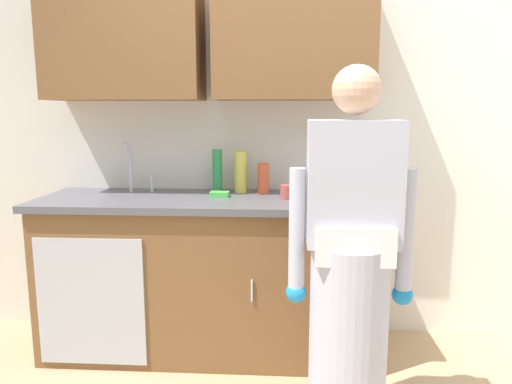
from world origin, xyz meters
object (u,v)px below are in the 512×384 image
Objects in this scene: sink at (130,199)px; bottle_dish_liquid at (241,172)px; bottle_soap at (217,171)px; sponge at (220,194)px; cup_by_sink at (287,192)px; person_at_sink at (350,286)px; bottle_water_tall at (263,178)px.

sink reaches higher than bottle_dish_liquid.
sponge is (0.03, -0.16, -0.12)m from bottle_soap.
sink reaches higher than sponge.
sponge is (-0.39, 0.05, -0.03)m from cup_by_sink.
cup_by_sink is (0.93, -0.03, 0.05)m from sink.
bottle_soap is at bearing 154.08° from cup_by_sink.
person_at_sink is at bearing -31.62° from sink.
bottle_water_tall is 0.15m from bottle_dish_liquid.
cup_by_sink is at bearing -35.77° from bottle_dish_liquid.
bottle_soap is 2.41× the size of sponge.
sink is at bearing -168.74° from bottle_water_tall.
sink is 0.31× the size of person_at_sink.
bottle_soap is 0.49m from cup_by_sink.
person_at_sink reaches higher than bottle_water_tall.
bottle_soap is at bearing 127.39° from person_at_sink.
cup_by_sink is (0.28, -0.20, -0.09)m from bottle_dish_liquid.
cup_by_sink is 0.73× the size of sponge.
person_at_sink reaches higher than bottle_dish_liquid.
sink is at bearing -164.73° from bottle_dish_liquid.
cup_by_sink is (0.43, -0.21, -0.09)m from bottle_soap.
bottle_water_tall is 2.30× the size of cup_by_sink.
bottle_water_tall is 1.68× the size of sponge.
person_at_sink is 1.04m from bottle_water_tall.
bottle_dish_liquid is (-0.14, 0.02, 0.03)m from bottle_water_tall.
person_at_sink is at bearing -58.67° from bottle_dish_liquid.
sink is 6.23× the size of cup_by_sink.
sponge is at bearing -151.11° from bottle_water_tall.
bottle_water_tall is 0.29m from bottle_soap.
bottle_dish_liquid is at bearing 15.27° from sink.
bottle_water_tall is (-0.41, 0.89, 0.34)m from person_at_sink.
cup_by_sink is (-0.27, 0.71, 0.29)m from person_at_sink.
bottle_water_tall reaches higher than cup_by_sink.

